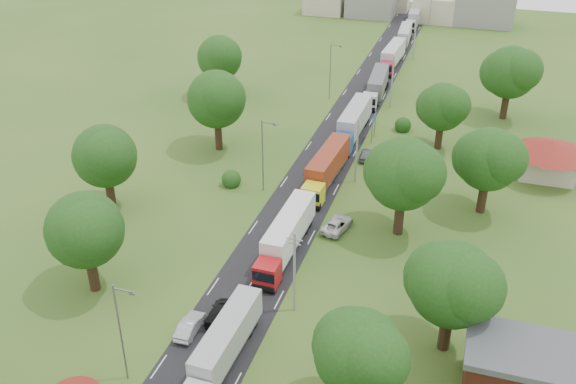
% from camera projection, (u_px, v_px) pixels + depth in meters
% --- Properties ---
extents(ground, '(260.00, 260.00, 0.00)m').
position_uv_depth(ground, '(265.00, 261.00, 70.41)').
color(ground, '#31561C').
rests_on(ground, ground).
extents(road, '(8.00, 200.00, 0.04)m').
position_uv_depth(road, '(314.00, 179.00, 87.05)').
color(road, black).
rests_on(road, ground).
extents(info_sign, '(0.12, 3.10, 4.10)m').
position_uv_depth(info_sign, '(374.00, 122.00, 96.70)').
color(info_sign, slate).
rests_on(info_sign, ground).
extents(pole_1, '(1.60, 0.24, 9.00)m').
position_uv_depth(pole_1, '(294.00, 271.00, 60.85)').
color(pole_1, gray).
rests_on(pole_1, ground).
extents(pole_2, '(1.60, 0.24, 9.00)m').
position_uv_depth(pole_2, '(357.00, 150.00, 84.15)').
color(pole_2, gray).
rests_on(pole_2, ground).
extents(pole_3, '(1.60, 0.24, 9.00)m').
position_uv_depth(pole_3, '(392.00, 82.00, 107.46)').
color(pole_3, gray).
rests_on(pole_3, ground).
extents(pole_4, '(1.60, 0.24, 9.00)m').
position_uv_depth(pole_4, '(415.00, 38.00, 130.76)').
color(pole_4, gray).
rests_on(pole_4, ground).
extents(pole_5, '(1.60, 0.24, 9.00)m').
position_uv_depth(pole_5, '(431.00, 7.00, 154.06)').
color(pole_5, gray).
rests_on(pole_5, ground).
extents(lamp_0, '(2.03, 0.22, 10.00)m').
position_uv_depth(lamp_0, '(121.00, 329.00, 52.46)').
color(lamp_0, slate).
rests_on(lamp_0, ground).
extents(lamp_1, '(2.03, 0.22, 10.00)m').
position_uv_depth(lamp_1, '(264.00, 152.00, 81.59)').
color(lamp_1, slate).
rests_on(lamp_1, ground).
extents(lamp_2, '(2.03, 0.22, 10.00)m').
position_uv_depth(lamp_2, '(331.00, 69.00, 110.72)').
color(lamp_2, slate).
rests_on(lamp_2, ground).
extents(tree_2, '(8.00, 8.00, 10.10)m').
position_uv_depth(tree_2, '(359.00, 352.00, 48.65)').
color(tree_2, '#382616').
rests_on(tree_2, ground).
extents(tree_3, '(8.80, 8.80, 11.07)m').
position_uv_depth(tree_3, '(453.00, 283.00, 55.10)').
color(tree_3, '#382616').
rests_on(tree_3, ground).
extents(tree_4, '(9.60, 9.60, 12.05)m').
position_uv_depth(tree_4, '(403.00, 173.00, 71.63)').
color(tree_4, '#382616').
rests_on(tree_4, ground).
extents(tree_5, '(8.80, 8.80, 11.07)m').
position_uv_depth(tree_5, '(489.00, 159.00, 76.21)').
color(tree_5, '#382616').
rests_on(tree_5, ground).
extents(tree_6, '(8.00, 8.00, 10.10)m').
position_uv_depth(tree_6, '(443.00, 107.00, 92.49)').
color(tree_6, '#382616').
rests_on(tree_6, ground).
extents(tree_7, '(9.60, 9.60, 12.05)m').
position_uv_depth(tree_7, '(510.00, 72.00, 102.02)').
color(tree_7, '#382616').
rests_on(tree_7, ground).
extents(tree_10, '(8.80, 8.80, 11.07)m').
position_uv_depth(tree_10, '(86.00, 229.00, 62.64)').
color(tree_10, '#382616').
rests_on(tree_10, ground).
extents(tree_11, '(8.80, 8.80, 11.07)m').
position_uv_depth(tree_11, '(105.00, 155.00, 76.96)').
color(tree_11, '#382616').
rests_on(tree_11, ground).
extents(tree_12, '(9.60, 9.60, 12.05)m').
position_uv_depth(tree_12, '(217.00, 99.00, 91.74)').
color(tree_12, '#382616').
rests_on(tree_12, ground).
extents(tree_13, '(8.80, 8.80, 11.07)m').
position_uv_depth(tree_13, '(220.00, 57.00, 110.78)').
color(tree_13, '#382616').
rests_on(tree_13, ground).
extents(house_brick, '(8.60, 6.60, 5.20)m').
position_uv_depth(house_brick, '(516.00, 371.00, 52.29)').
color(house_brick, maroon).
rests_on(house_brick, ground).
extents(house_cream, '(10.08, 10.08, 5.80)m').
position_uv_depth(house_cream, '(550.00, 153.00, 85.71)').
color(house_cream, beige).
rests_on(house_cream, ground).
extents(distant_town, '(52.00, 8.00, 8.00)m').
position_uv_depth(distant_town, '(413.00, 6.00, 160.08)').
color(distant_town, gray).
rests_on(distant_town, ground).
extents(truck_0, '(2.64, 13.70, 3.79)m').
position_uv_depth(truck_0, '(223.00, 346.00, 55.75)').
color(truck_0, '#BEBEBE').
rests_on(truck_0, ground).
extents(truck_1, '(2.77, 15.04, 4.17)m').
position_uv_depth(truck_1, '(286.00, 236.00, 70.76)').
color(truck_1, '#AB1317').
rests_on(truck_1, ground).
extents(truck_2, '(3.25, 15.23, 4.21)m').
position_uv_depth(truck_2, '(326.00, 168.00, 85.14)').
color(truck_2, yellow).
rests_on(truck_2, ground).
extents(truck_3, '(2.87, 15.75, 4.36)m').
position_uv_depth(truck_3, '(353.00, 122.00, 98.37)').
color(truck_3, navy).
rests_on(truck_3, ground).
extents(truck_4, '(3.34, 14.86, 4.10)m').
position_uv_depth(truck_4, '(377.00, 86.00, 113.09)').
color(truck_4, silver).
rests_on(truck_4, ground).
extents(truck_5, '(3.17, 14.95, 4.13)m').
position_uv_depth(truck_5, '(392.00, 56.00, 128.15)').
color(truck_5, maroon).
rests_on(truck_5, ground).
extents(truck_6, '(2.96, 13.56, 3.74)m').
position_uv_depth(truck_6, '(404.00, 37.00, 141.19)').
color(truck_6, '#246028').
rests_on(truck_6, ground).
extents(truck_7, '(2.99, 13.90, 3.84)m').
position_uv_depth(truck_7, '(414.00, 17.00, 156.08)').
color(truck_7, '#A5A5A5').
rests_on(truck_7, ground).
extents(car_lane_mid, '(1.61, 4.40, 1.44)m').
position_uv_depth(car_lane_mid, '(190.00, 326.00, 59.99)').
color(car_lane_mid, '#ABAEB3').
rests_on(car_lane_mid, ground).
extents(car_lane_rear, '(2.15, 4.77, 1.36)m').
position_uv_depth(car_lane_rear, '(220.00, 312.00, 61.75)').
color(car_lane_rear, black).
rests_on(car_lane_rear, ground).
extents(car_verge_near, '(3.41, 5.56, 1.44)m').
position_uv_depth(car_verge_near, '(337.00, 225.00, 75.58)').
color(car_verge_near, silver).
rests_on(car_verge_near, ground).
extents(car_verge_far, '(1.94, 4.26, 1.42)m').
position_uv_depth(car_verge_far, '(366.00, 155.00, 92.10)').
color(car_verge_far, slate).
rests_on(car_verge_far, ground).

